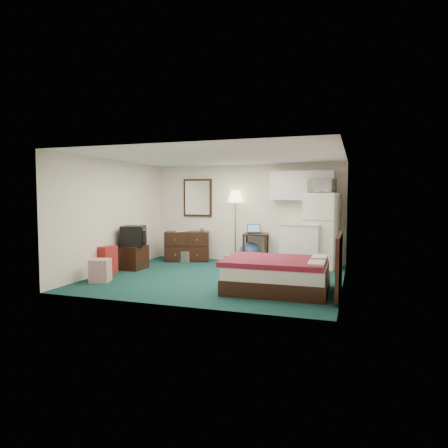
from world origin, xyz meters
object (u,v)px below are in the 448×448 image
(kitchen_counter, at_px, (303,246))
(suitcase, at_px, (108,260))
(bed, at_px, (277,275))
(tv_stand, at_px, (133,257))
(floor_lamp, at_px, (235,226))
(dresser, at_px, (187,246))
(fridge, at_px, (322,231))
(desk, at_px, (256,248))

(kitchen_counter, height_order, suitcase, kitchen_counter)
(bed, height_order, tv_stand, bed)
(bed, bearing_deg, kitchen_counter, 86.59)
(floor_lamp, distance_m, suitcase, 3.33)
(floor_lamp, bearing_deg, bed, -59.82)
(tv_stand, bearing_deg, dresser, 64.18)
(suitcase, bearing_deg, floor_lamp, 58.36)
(fridge, distance_m, tv_stand, 4.49)
(floor_lamp, xyz_separation_m, desk, (0.57, -0.12, -0.54))
(fridge, xyz_separation_m, bed, (-0.55, -2.65, -0.60))
(bed, height_order, suitcase, suitcase)
(floor_lamp, height_order, desk, floor_lamp)
(dresser, bearing_deg, floor_lamp, -5.83)
(dresser, xyz_separation_m, desk, (1.81, 0.15, -0.00))
(suitcase, bearing_deg, kitchen_counter, 38.99)
(suitcase, bearing_deg, bed, 3.75)
(dresser, height_order, kitchen_counter, kitchen_counter)
(floor_lamp, relative_size, desk, 2.42)
(dresser, bearing_deg, kitchen_counter, -17.51)
(bed, bearing_deg, desk, 110.57)
(dresser, distance_m, fridge, 3.46)
(suitcase, bearing_deg, tv_stand, 87.35)
(fridge, bearing_deg, dresser, -167.36)
(fridge, bearing_deg, tv_stand, -148.27)
(bed, bearing_deg, suitcase, 174.19)
(desk, xyz_separation_m, suitcase, (-2.69, -2.38, -0.07))
(kitchen_counter, height_order, fridge, fridge)
(floor_lamp, distance_m, kitchen_counter, 1.81)
(dresser, bearing_deg, fridge, -16.56)
(fridge, xyz_separation_m, tv_stand, (-4.15, -1.58, -0.61))
(floor_lamp, relative_size, tv_stand, 3.14)
(suitcase, bearing_deg, desk, 50.10)
(floor_lamp, height_order, bed, floor_lamp)
(desk, height_order, suitcase, desk)
(dresser, height_order, floor_lamp, floor_lamp)
(kitchen_counter, bearing_deg, suitcase, -139.34)
(kitchen_counter, bearing_deg, floor_lamp, -177.31)
(fridge, bearing_deg, floor_lamp, -173.50)
(dresser, relative_size, desk, 1.48)
(desk, height_order, bed, desk)
(desk, xyz_separation_m, fridge, (1.61, -0.05, 0.50))
(suitcase, bearing_deg, fridge, 37.04)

